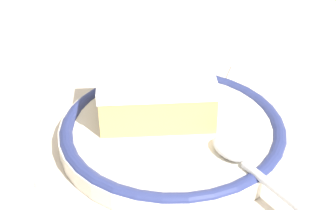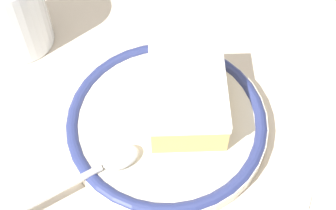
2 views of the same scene
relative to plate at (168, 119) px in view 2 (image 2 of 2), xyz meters
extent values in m
plane|color=#B7B2A8|center=(0.03, 0.00, -0.01)|extent=(2.40, 2.40, 0.00)
cube|color=beige|center=(0.03, 0.00, -0.01)|extent=(0.52, 0.38, 0.00)
cylinder|color=silver|center=(0.00, 0.00, 0.00)|extent=(0.20, 0.20, 0.02)
torus|color=navy|center=(0.00, 0.00, 0.00)|extent=(0.20, 0.20, 0.01)
cube|color=#DBB76B|center=(-0.01, -0.01, 0.02)|extent=(0.10, 0.12, 0.03)
cube|color=white|center=(-0.01, -0.01, 0.04)|extent=(0.10, 0.12, 0.01)
ellipsoid|color=silver|center=(0.03, 0.06, 0.01)|extent=(0.04, 0.04, 0.01)
cylinder|color=silver|center=(0.07, 0.11, 0.01)|extent=(0.07, 0.08, 0.01)
cylinder|color=silver|center=(0.19, -0.05, 0.04)|extent=(0.07, 0.07, 0.09)
cylinder|color=brown|center=(0.19, -0.05, 0.02)|extent=(0.06, 0.06, 0.06)
camera|label=1|loc=(0.35, 0.10, 0.26)|focal=54.11mm
camera|label=2|loc=(-0.08, 0.25, 0.43)|focal=54.60mm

